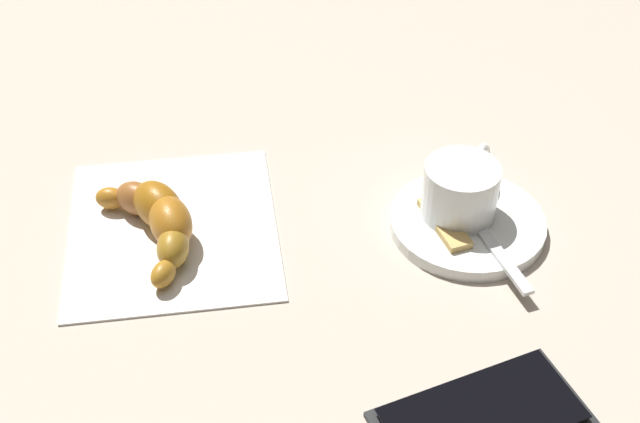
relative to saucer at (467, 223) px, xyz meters
name	(u,v)px	position (x,y,z in m)	size (l,w,h in m)	color
ground_plane	(302,237)	(-0.13, 0.02, -0.01)	(1.80, 1.80, 0.00)	#B4A694
saucer	(467,223)	(0.00, 0.00, 0.00)	(0.12, 0.12, 0.01)	white
espresso_cup	(461,189)	(0.00, 0.01, 0.03)	(0.07, 0.07, 0.05)	white
teaspoon	(470,215)	(0.00, 0.00, 0.01)	(0.03, 0.14, 0.01)	silver
sugar_packet	(444,223)	(-0.02, 0.00, 0.01)	(0.06, 0.02, 0.01)	tan
napkin	(173,228)	(-0.23, 0.05, 0.00)	(0.17, 0.19, 0.00)	silver
croissant	(159,218)	(-0.24, 0.05, 0.02)	(0.08, 0.12, 0.04)	#9F6A1E
cell_phone	(482,418)	(-0.06, -0.18, 0.00)	(0.14, 0.09, 0.01)	black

